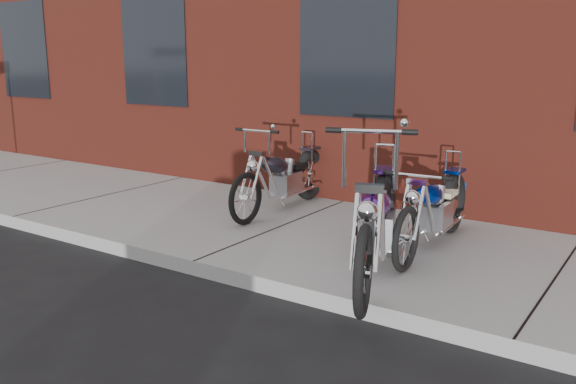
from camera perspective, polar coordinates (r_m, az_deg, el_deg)
The scene contains 5 objects.
ground at distance 6.04m, azimuth -8.79°, elevation -7.75°, with size 120.00×120.00×0.00m, color black.
sidewalk at distance 7.13m, azimuth -0.64°, elevation -3.78°, with size 22.00×3.00×0.15m, color #9A9894.
chopper_purple at distance 5.50m, azimuth 8.24°, elevation -3.20°, with size 1.01×2.38×1.40m.
chopper_blue at distance 6.37m, azimuth 13.48°, elevation -1.84°, with size 0.52×2.13×0.93m.
chopper_third at distance 7.76m, azimuth -0.50°, elevation 1.12°, with size 0.53×2.17×1.10m.
Camera 1 is at (3.88, -4.14, 2.08)m, focal length 38.00 mm.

